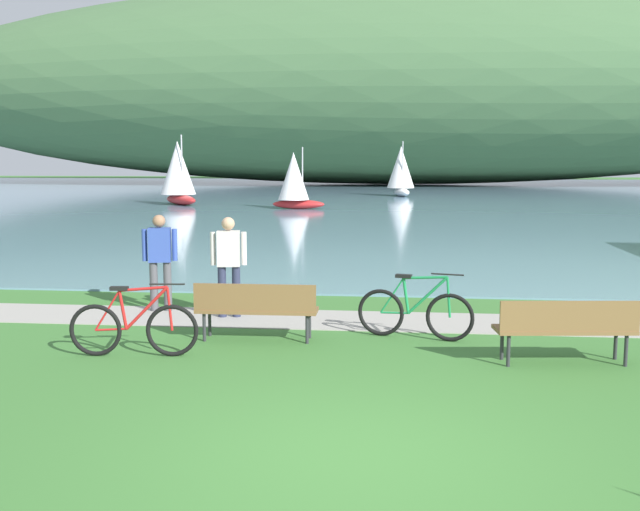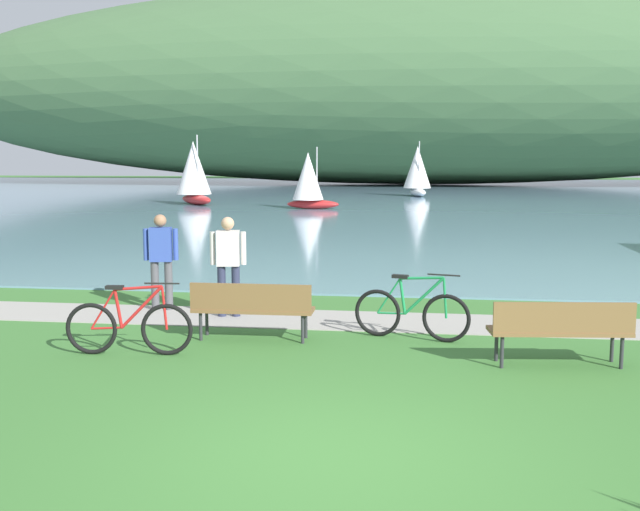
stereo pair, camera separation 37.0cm
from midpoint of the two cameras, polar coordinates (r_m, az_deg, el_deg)
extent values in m
plane|color=#3D7533|center=(6.93, 1.10, -15.31)|extent=(200.00, 200.00, 0.00)
cube|color=#6B8EA8|center=(54.23, 5.47, 4.70)|extent=(180.00, 80.00, 0.04)
ellipsoid|color=#42663D|center=(75.82, 5.66, 12.92)|extent=(104.74, 28.00, 19.57)
cube|color=#A39E93|center=(12.30, 3.37, -5.07)|extent=(60.00, 1.50, 0.01)
cube|color=brown|center=(11.03, -5.84, -4.22)|extent=(1.81, 0.50, 0.05)
cube|color=brown|center=(10.78, -6.07, -3.27)|extent=(1.80, 0.06, 0.40)
cylinder|color=#2D2D33|center=(11.41, -9.45, -5.04)|extent=(0.05, 0.05, 0.45)
cylinder|color=#2D2D33|center=(11.12, -1.77, -5.27)|extent=(0.05, 0.05, 0.45)
cylinder|color=#2D2D33|center=(11.09, -9.89, -5.42)|extent=(0.05, 0.05, 0.45)
cylinder|color=#2D2D33|center=(10.80, -1.99, -5.66)|extent=(0.05, 0.05, 0.45)
cube|color=brown|center=(10.20, 17.34, -5.49)|extent=(1.84, 0.68, 0.05)
cube|color=brown|center=(9.96, 17.75, -4.50)|extent=(1.79, 0.24, 0.40)
cylinder|color=#2D2D33|center=(10.21, 12.88, -6.63)|extent=(0.05, 0.05, 0.45)
cylinder|color=#2D2D33|center=(10.66, 20.96, -6.34)|extent=(0.05, 0.05, 0.45)
cylinder|color=#2D2D33|center=(9.89, 13.32, -7.10)|extent=(0.05, 0.05, 0.45)
cylinder|color=#2D2D33|center=(10.36, 21.64, -6.77)|extent=(0.05, 0.05, 0.45)
torus|color=black|center=(10.32, -12.38, -5.69)|extent=(0.72, 0.12, 0.72)
torus|color=black|center=(10.61, -17.93, -5.52)|extent=(0.72, 0.12, 0.72)
cylinder|color=red|center=(10.34, -14.25, -3.96)|extent=(0.61, 0.10, 0.61)
cylinder|color=red|center=(10.30, -14.52, -2.51)|extent=(0.66, 0.10, 0.09)
cylinder|color=red|center=(10.43, -15.99, -4.06)|extent=(0.13, 0.05, 0.54)
cylinder|color=red|center=(10.54, -16.84, -5.50)|extent=(0.43, 0.07, 0.05)
cylinder|color=red|center=(10.50, -17.10, -4.09)|extent=(0.37, 0.06, 0.56)
cylinder|color=red|center=(10.26, -12.56, -4.05)|extent=(0.09, 0.04, 0.60)
cube|color=black|center=(10.39, -16.26, -2.46)|extent=(0.25, 0.12, 0.05)
cylinder|color=black|center=(10.20, -12.76, -2.18)|extent=(0.48, 0.07, 0.02)
torus|color=black|center=(11.02, 9.06, -4.76)|extent=(0.71, 0.23, 0.72)
torus|color=black|center=(11.26, 3.79, -4.42)|extent=(0.71, 0.23, 0.72)
cylinder|color=#1E8C4C|center=(11.03, 7.37, -3.08)|extent=(0.60, 0.19, 0.61)
cylinder|color=#1E8C4C|center=(10.99, 7.19, -1.71)|extent=(0.65, 0.19, 0.09)
cylinder|color=#1E8C4C|center=(11.10, 5.71, -3.11)|extent=(0.13, 0.07, 0.54)
cylinder|color=#1E8C4C|center=(11.20, 4.84, -4.44)|extent=(0.42, 0.13, 0.05)
cylinder|color=#1E8C4C|center=(11.16, 4.65, -3.10)|extent=(0.36, 0.11, 0.56)
cylinder|color=#1E8C4C|center=(10.97, 8.97, -3.22)|extent=(0.09, 0.06, 0.60)
cube|color=black|center=(11.06, 5.53, -1.59)|extent=(0.26, 0.15, 0.05)
cylinder|color=black|center=(10.91, 8.87, -1.46)|extent=(0.47, 0.14, 0.02)
cylinder|color=#4C4C51|center=(13.36, -13.50, -2.36)|extent=(0.14, 0.14, 0.88)
cylinder|color=#4C4C51|center=(13.33, -12.48, -2.36)|extent=(0.14, 0.14, 0.88)
cube|color=#334CA5|center=(13.24, -13.08, 0.80)|extent=(0.41, 0.29, 0.60)
sphere|color=#9E7051|center=(13.20, -13.14, 2.61)|extent=(0.22, 0.22, 0.22)
cylinder|color=#334CA5|center=(13.28, -14.19, 0.78)|extent=(0.09, 0.09, 0.56)
cylinder|color=#334CA5|center=(13.20, -11.97, 0.81)|extent=(0.09, 0.09, 0.56)
cylinder|color=#282D47|center=(12.63, -8.41, -2.80)|extent=(0.14, 0.14, 0.88)
cylinder|color=#282D47|center=(12.60, -7.33, -2.80)|extent=(0.14, 0.14, 0.88)
cube|color=silver|center=(12.50, -7.93, 0.54)|extent=(0.41, 0.27, 0.60)
sphere|color=tan|center=(12.46, -7.97, 2.45)|extent=(0.22, 0.22, 0.22)
cylinder|color=silver|center=(12.53, -9.12, 0.53)|extent=(0.09, 0.09, 0.56)
cylinder|color=silver|center=(12.48, -6.74, 0.54)|extent=(0.09, 0.09, 0.56)
ellipsoid|color=white|center=(51.88, 6.11, 4.90)|extent=(1.54, 3.34, 0.56)
cylinder|color=#B2B2B2|center=(51.59, 6.20, 6.99)|extent=(0.08, 0.08, 3.22)
cone|color=white|center=(52.13, 6.07, 6.82)|extent=(2.26, 2.26, 2.90)
ellipsoid|color=#B22323|center=(38.69, -1.94, 3.98)|extent=(2.74, 0.78, 0.48)
cylinder|color=#B2B2B2|center=(38.59, -1.64, 6.36)|extent=(0.07, 0.07, 2.74)
cone|color=white|center=(38.66, -2.33, 6.16)|extent=(1.63, 1.63, 2.46)
ellipsoid|color=#B22323|center=(42.77, -10.95, 4.26)|extent=(2.90, 3.16, 0.59)
cylinder|color=#B2B2B2|center=(42.46, -10.88, 6.90)|extent=(0.08, 0.08, 3.35)
cone|color=white|center=(42.99, -11.18, 6.68)|extent=(2.81, 2.81, 3.02)
camera|label=1|loc=(0.19, -90.82, -0.11)|focal=41.38mm
camera|label=2|loc=(0.19, 89.18, 0.11)|focal=41.38mm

